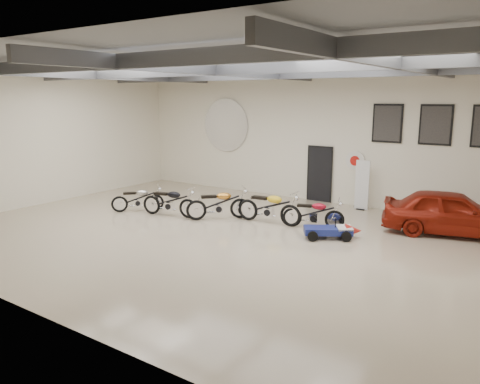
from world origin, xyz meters
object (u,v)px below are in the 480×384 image
Objects in this scene: banner_stand at (362,185)px; vintage_car at (452,212)px; motorcycle_silver at (138,198)px; motorcycle_yellow at (269,206)px; motorcycle_gold at (218,203)px; go_kart at (333,228)px; motorcycle_black at (169,201)px; motorcycle_red at (313,213)px.

vintage_car is (3.29, -1.50, -0.24)m from banner_stand.
motorcycle_silver is 0.83× the size of motorcycle_yellow.
banner_stand is 5.30m from motorcycle_gold.
motorcycle_yellow is at bearing 139.10° from go_kart.
motorcycle_gold is 0.97× the size of motorcycle_yellow.
motorcycle_black is 0.52× the size of vintage_car.
banner_stand is 3.24m from motorcycle_red.
banner_stand is at bearing -10.40° from motorcycle_silver.
banner_stand is 0.87× the size of motorcycle_gold.
motorcycle_red is at bearing 7.72° from motorcycle_yellow.
vintage_car is (3.67, 1.69, 0.18)m from motorcycle_red.
banner_stand is 1.02× the size of motorcycle_silver.
banner_stand is at bearing 63.69° from motorcycle_red.
motorcycle_silver is at bearing 93.61° from vintage_car.
motorcycle_silver is 10.30m from vintage_car.
banner_stand is 8.05m from motorcycle_silver.
vintage_car reaches higher than motorcycle_black.
motorcycle_black is 4.91m from motorcycle_red.
banner_stand is 1.09× the size of go_kart.
motorcycle_black is 1.74m from motorcycle_gold.
banner_stand reaches higher than go_kart.
motorcycle_black is at bearing -165.69° from motorcycle_yellow.
motorcycle_gold is 0.53× the size of vintage_car.
motorcycle_red is (-0.37, -3.19, -0.43)m from banner_stand.
vintage_car is (8.37, 3.11, 0.14)m from motorcycle_black.
motorcycle_gold reaches higher than motorcycle_silver.
go_kart is at bearing 116.05° from vintage_car.
motorcycle_gold reaches higher than motorcycle_red.
motorcycle_yellow is (4.68, 1.25, 0.10)m from motorcycle_silver.
motorcycle_gold is 3.18m from motorcycle_red.
motorcycle_silver is at bearing 148.89° from motorcycle_gold.
motorcycle_black is at bearing 95.58° from vintage_car.
vintage_car is at bearing -28.28° from motorcycle_silver.
motorcycle_red reaches higher than motorcycle_silver.
banner_stand is 3.94m from go_kart.
banner_stand is at bearing 50.65° from vintage_car.
go_kart is (5.65, 0.76, -0.23)m from motorcycle_black.
motorcycle_red is 0.48× the size of vintage_car.
motorcycle_gold is 1.12× the size of motorcycle_red.
motorcycle_yellow reaches higher than motorcycle_black.
motorcycle_silver is at bearing 173.69° from motorcycle_black.
motorcycle_red is at bearing 4.70° from motorcycle_black.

